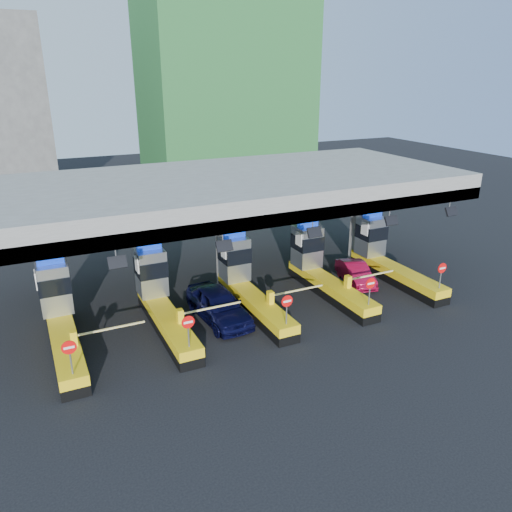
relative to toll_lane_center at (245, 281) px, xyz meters
name	(u,v)px	position (x,y,z in m)	size (l,w,h in m)	color
ground	(247,305)	(0.00, -0.28, -1.40)	(120.00, 120.00, 0.00)	black
toll_canopy	(226,191)	(0.00, 2.59, 4.74)	(28.00, 12.09, 7.00)	slate
toll_lane_far_left	(60,316)	(-10.00, 0.00, 0.00)	(4.43, 8.00, 4.16)	black
toll_lane_left	(160,297)	(-5.00, 0.00, 0.00)	(4.43, 8.00, 4.16)	black
toll_lane_center	(245,281)	(0.00, 0.00, 0.00)	(4.43, 8.00, 4.16)	black
toll_lane_right	(319,267)	(5.00, 0.00, 0.00)	(4.43, 8.00, 4.16)	black
toll_lane_far_right	(384,255)	(10.00, 0.00, 0.00)	(4.43, 8.00, 4.16)	black
bg_building_scaffold	(225,59)	(12.00, 31.72, 12.60)	(18.00, 12.00, 28.00)	#1E5926
van	(219,305)	(-2.13, -1.24, -0.51)	(2.09, 5.19, 1.77)	black
red_car	(356,273)	(7.57, -0.28, -0.74)	(1.40, 4.02, 1.32)	maroon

